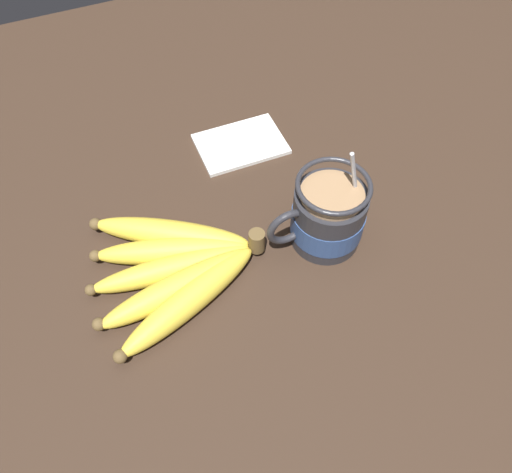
% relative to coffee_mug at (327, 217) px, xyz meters
% --- Properties ---
extents(table, '(1.34, 1.34, 0.03)m').
position_rel_coffee_mug_xyz_m(table, '(0.03, 0.01, -0.06)').
color(table, '#332319').
rests_on(table, ground).
extents(coffee_mug, '(0.13, 0.09, 0.14)m').
position_rel_coffee_mug_xyz_m(coffee_mug, '(0.00, 0.00, 0.00)').
color(coffee_mug, '#28282D').
rests_on(coffee_mug, table).
extents(banana_bunch, '(0.22, 0.22, 0.04)m').
position_rel_coffee_mug_xyz_m(banana_bunch, '(0.19, -0.02, -0.03)').
color(banana_bunch, brown).
rests_on(banana_bunch, table).
extents(napkin, '(0.13, 0.09, 0.01)m').
position_rel_coffee_mug_xyz_m(napkin, '(0.03, -0.20, -0.04)').
color(napkin, white).
rests_on(napkin, table).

